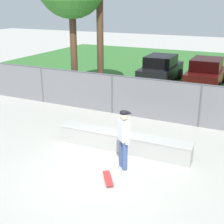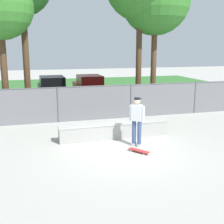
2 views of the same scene
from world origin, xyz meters
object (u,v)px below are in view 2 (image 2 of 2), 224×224
(skateboarder, at_px, (137,119))
(car_black, at_px, (52,88))
(skateboard, at_px, (139,151))
(tree_far, at_px, (155,0))
(concrete_ledge, at_px, (115,130))
(car_red, at_px, (90,87))

(skateboarder, distance_m, car_black, 11.03)
(skateboarder, relative_size, car_black, 0.44)
(skateboard, relative_size, tree_far, 0.10)
(car_black, bearing_deg, skateboarder, -78.42)
(skateboarder, xyz_separation_m, car_black, (-2.21, 10.80, -0.19))
(concrete_ledge, xyz_separation_m, car_black, (-1.70, 9.64, 0.51))
(skateboarder, xyz_separation_m, tree_far, (3.24, 5.99, 5.11))
(skateboard, bearing_deg, skateboarder, 76.50)
(skateboarder, height_order, skateboard, skateboarder)
(car_red, bearing_deg, concrete_ledge, -95.64)
(tree_far, height_order, car_red, tree_far)
(concrete_ledge, relative_size, skateboarder, 2.46)
(car_black, bearing_deg, tree_far, -41.42)
(concrete_ledge, relative_size, car_black, 1.07)
(skateboarder, xyz_separation_m, skateboard, (-0.16, -0.68, -0.96))
(skateboard, bearing_deg, car_black, 100.12)
(skateboard, distance_m, tree_far, 9.64)
(concrete_ledge, height_order, car_black, car_black)
(skateboarder, bearing_deg, car_black, 101.58)
(skateboard, bearing_deg, concrete_ledge, 100.74)
(concrete_ledge, height_order, skateboarder, skateboarder)
(tree_far, height_order, car_black, tree_far)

